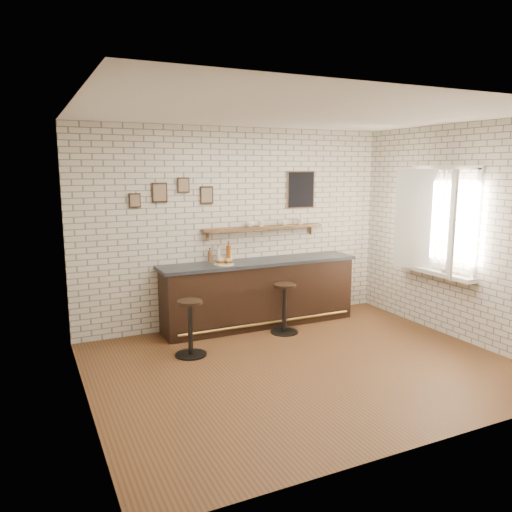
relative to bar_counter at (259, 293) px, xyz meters
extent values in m
plane|color=brown|center=(-0.23, -1.70, -0.51)|extent=(5.00, 5.00, 0.00)
cube|color=black|center=(0.00, 0.00, -0.03)|extent=(3.00, 0.58, 0.96)
cube|color=#2D333A|center=(0.00, 0.00, 0.48)|extent=(3.10, 0.62, 0.05)
cylinder|color=olive|center=(0.00, -0.32, -0.39)|extent=(2.79, 0.04, 0.04)
cylinder|color=white|center=(-0.61, -0.08, 0.51)|extent=(0.28, 0.28, 0.01)
cylinder|color=#E3AA50|center=(-0.54, -0.05, 0.52)|extent=(0.05, 0.05, 0.00)
cylinder|color=#E3AA50|center=(-0.58, -0.09, 0.52)|extent=(0.05, 0.05, 0.00)
cylinder|color=#E3AA50|center=(-0.71, 0.00, 0.52)|extent=(0.06, 0.06, 0.00)
cylinder|color=#E3AA50|center=(-0.57, -0.04, 0.52)|extent=(0.06, 0.06, 0.00)
cylinder|color=#E3AA50|center=(-0.71, -0.12, 0.52)|extent=(0.06, 0.06, 0.00)
cylinder|color=#E3AA50|center=(-0.55, -0.06, 0.52)|extent=(0.04, 0.04, 0.00)
cylinder|color=#E3AA50|center=(-0.61, -0.13, 0.52)|extent=(0.05, 0.05, 0.00)
cylinder|color=#E3AA50|center=(-0.72, -0.15, 0.52)|extent=(0.04, 0.04, 0.00)
cylinder|color=#E3AA50|center=(-0.76, -0.07, 0.52)|extent=(0.05, 0.05, 0.00)
cylinder|color=#E3AA50|center=(-0.57, -0.12, 0.52)|extent=(0.06, 0.06, 0.00)
cylinder|color=#E3AA50|center=(-0.70, -0.05, 0.52)|extent=(0.04, 0.04, 0.00)
cylinder|color=#E3AA50|center=(-0.57, -0.08, 0.52)|extent=(0.05, 0.05, 0.00)
cylinder|color=brown|center=(-0.72, 0.20, 0.59)|extent=(0.07, 0.07, 0.17)
cylinder|color=brown|center=(-0.72, 0.20, 0.69)|extent=(0.02, 0.02, 0.04)
cylinder|color=black|center=(-0.72, 0.20, 0.71)|extent=(0.03, 0.03, 0.01)
cylinder|color=beige|center=(-0.59, 0.20, 0.60)|extent=(0.06, 0.06, 0.19)
cylinder|color=beige|center=(-0.59, 0.20, 0.71)|extent=(0.02, 0.02, 0.04)
cylinder|color=black|center=(-0.59, 0.20, 0.74)|extent=(0.03, 0.03, 0.01)
cylinder|color=#8E3E17|center=(-0.42, 0.20, 0.62)|extent=(0.07, 0.07, 0.23)
cylinder|color=#8E3E17|center=(-0.42, 0.20, 0.76)|extent=(0.02, 0.02, 0.05)
cylinder|color=black|center=(-0.42, 0.20, 0.79)|extent=(0.03, 0.03, 0.01)
cylinder|color=yellow|center=(-0.41, 0.20, 0.58)|extent=(0.06, 0.06, 0.16)
cylinder|color=yellow|center=(-0.41, 0.20, 0.68)|extent=(0.03, 0.03, 0.03)
cylinder|color=maroon|center=(-0.41, 0.20, 0.70)|extent=(0.03, 0.03, 0.01)
cylinder|color=black|center=(-1.36, -0.78, -0.50)|extent=(0.41, 0.41, 0.02)
cylinder|color=black|center=(-1.36, -0.78, -0.15)|extent=(0.06, 0.06, 0.67)
cylinder|color=black|center=(-1.36, -0.78, 0.20)|extent=(0.42, 0.42, 0.04)
cylinder|color=black|center=(0.17, -0.50, -0.50)|extent=(0.41, 0.41, 0.02)
cylinder|color=black|center=(0.17, -0.50, -0.15)|extent=(0.06, 0.06, 0.67)
cylinder|color=black|center=(0.17, -0.50, 0.21)|extent=(0.33, 0.33, 0.04)
cube|color=brown|center=(0.17, 0.20, 0.97)|extent=(2.00, 0.18, 0.04)
cube|color=brown|center=(-0.73, 0.27, 0.89)|extent=(0.03, 0.04, 0.16)
cube|color=brown|center=(1.07, 0.27, 0.89)|extent=(0.03, 0.04, 0.16)
imported|color=white|center=(-0.07, 0.20, 1.05)|extent=(0.14, 0.14, 0.10)
imported|color=white|center=(0.12, 0.20, 1.04)|extent=(0.14, 0.14, 0.09)
imported|color=white|center=(0.54, 0.20, 1.04)|extent=(0.13, 0.13, 0.09)
imported|color=white|center=(0.82, 0.20, 1.04)|extent=(0.12, 0.12, 0.10)
cube|color=black|center=(-1.43, 0.28, 1.54)|extent=(0.22, 0.02, 0.28)
cube|color=black|center=(-1.08, 0.28, 1.64)|extent=(0.18, 0.02, 0.22)
cube|color=black|center=(-0.73, 0.28, 1.49)|extent=(0.20, 0.02, 0.26)
cube|color=black|center=(-1.78, 0.28, 1.44)|extent=(0.16, 0.02, 0.20)
cube|color=black|center=(0.87, 0.28, 1.54)|extent=(0.46, 0.02, 0.56)
cube|color=white|center=(2.17, -1.40, 0.39)|extent=(0.20, 1.35, 0.06)
cube|color=white|center=(2.24, -1.40, 1.89)|extent=(0.05, 1.30, 0.06)
cube|color=white|center=(2.24, -1.40, 0.39)|extent=(0.05, 1.30, 0.06)
cube|color=white|center=(2.24, -2.00, 1.14)|extent=(0.05, 0.06, 1.50)
cube|color=white|center=(2.24, -0.80, 1.14)|extent=(0.05, 0.06, 1.50)
cube|color=white|center=(2.09, -1.70, 1.14)|extent=(0.40, 0.46, 1.46)
cube|color=white|center=(2.09, -1.10, 1.14)|extent=(0.40, 0.46, 1.46)
imported|color=tan|center=(2.15, -1.65, 0.43)|extent=(0.19, 0.23, 0.02)
imported|color=tan|center=(2.15, -1.61, 0.45)|extent=(0.17, 0.22, 0.02)
camera|label=1|loc=(-3.22, -6.69, 1.89)|focal=35.00mm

